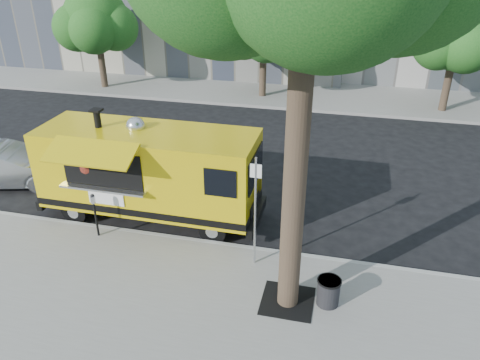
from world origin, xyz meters
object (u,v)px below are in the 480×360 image
object	(u,v)px
far_tree_c	(457,35)
parking_meter	(95,210)
sedan	(6,166)
trash_bin_left	(288,288)
far_tree_a	(96,19)
food_truck	(148,171)
trash_bin_right	(328,291)
far_tree_b	(264,24)
sign_post	(255,206)

from	to	relation	value
far_tree_c	parking_meter	size ratio (longest dim) A/B	3.90
sedan	trash_bin_left	xyz separation A→B (m)	(10.25, -3.69, -0.26)
trash_bin_left	far_tree_a	bearing A→B (deg)	130.00
parking_meter	trash_bin_left	size ratio (longest dim) A/B	2.38
far_tree_a	food_truck	size ratio (longest dim) A/B	0.80
far_tree_c	food_truck	world-z (taller)	far_tree_c
far_tree_a	parking_meter	xyz separation A→B (m)	(7.00, -13.65, -2.79)
far_tree_a	trash_bin_right	bearing A→B (deg)	-47.92
trash_bin_left	parking_meter	bearing A→B (deg)	166.50
far_tree_b	trash_bin_left	bearing A→B (deg)	-76.91
sign_post	trash_bin_right	xyz separation A→B (m)	(1.95, -1.10, -1.34)
far_tree_b	trash_bin_right	world-z (taller)	far_tree_b
trash_bin_right	sedan	bearing A→B (deg)	161.91
far_tree_c	trash_bin_right	xyz separation A→B (m)	(-4.50, -15.05, -3.21)
far_tree_c	sedan	world-z (taller)	far_tree_c
sedan	trash_bin_left	world-z (taller)	sedan
far_tree_b	parking_meter	distance (m)	14.48
sedan	trash_bin_right	distance (m)	11.75
sign_post	parking_meter	world-z (taller)	sign_post
far_tree_c	parking_meter	world-z (taller)	far_tree_c
trash_bin_left	trash_bin_right	distance (m)	0.92
far_tree_b	sedan	xyz separation A→B (m)	(-6.67, -11.70, -3.12)
far_tree_a	parking_meter	world-z (taller)	far_tree_a
far_tree_c	sedan	bearing A→B (deg)	-143.96
far_tree_c	parking_meter	bearing A→B (deg)	-128.66
sign_post	food_truck	world-z (taller)	food_truck
far_tree_b	sign_post	distance (m)	14.61
sign_post	sedan	distance (m)	9.63
sign_post	sedan	xyz separation A→B (m)	(-9.22, 2.55, -1.14)
far_tree_c	sedan	size ratio (longest dim) A/B	1.21
far_tree_a	trash_bin_right	size ratio (longest dim) A/B	7.99
trash_bin_right	trash_bin_left	bearing A→B (deg)	-177.70
far_tree_c	trash_bin_left	size ratio (longest dim) A/B	9.30
sedan	far_tree_c	bearing A→B (deg)	-68.50
far_tree_c	sign_post	size ratio (longest dim) A/B	1.74
far_tree_b	food_truck	xyz separation A→B (m)	(-1.03, -12.51, -2.28)
far_tree_b	far_tree_c	xyz separation A→B (m)	(9.00, -0.30, -0.12)
far_tree_a	far_tree_b	world-z (taller)	far_tree_b
far_tree_c	trash_bin_left	xyz separation A→B (m)	(-5.42, -15.09, -3.27)
far_tree_b	trash_bin_left	size ratio (longest dim) A/B	9.81
far_tree_a	sign_post	distance (m)	18.14
trash_bin_left	trash_bin_right	xyz separation A→B (m)	(0.92, 0.04, 0.06)
food_truck	sedan	bearing A→B (deg)	172.26
far_tree_c	trash_bin_left	bearing A→B (deg)	-109.76
sedan	trash_bin_right	size ratio (longest dim) A/B	6.43
trash_bin_left	far_tree_b	bearing A→B (deg)	103.09
far_tree_b	trash_bin_left	distance (m)	16.16
sign_post	sedan	world-z (taller)	sign_post
parking_meter	food_truck	world-z (taller)	food_truck
food_truck	trash_bin_left	world-z (taller)	food_truck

